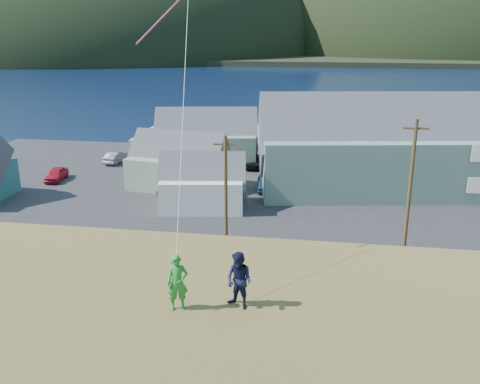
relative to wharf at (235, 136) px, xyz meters
name	(u,v)px	position (x,y,z in m)	size (l,w,h in m)	color
ground	(226,263)	(6.00, -40.00, -0.45)	(900.00, 900.00, 0.00)	#0A1638
grass_strip	(220,276)	(6.00, -42.00, -0.40)	(110.00, 8.00, 0.10)	#4C3D19
waterfront_lot	(257,189)	(6.00, -23.00, -0.39)	(72.00, 36.00, 0.12)	#28282B
wharf	(235,136)	(0.00, 0.00, 0.00)	(26.00, 14.00, 0.90)	gray
far_shore	(318,47)	(6.00, 290.00, 0.55)	(900.00, 320.00, 2.00)	black
far_hills	(381,49)	(41.59, 239.38, 1.55)	(760.00, 265.00, 143.00)	black
lodge	(431,147)	(22.20, -21.08, 3.92)	(33.31, 14.17, 11.35)	gray
shed_palegreen_near	(178,163)	(-1.73, -23.63, 2.08)	(9.94, 7.03, 6.69)	gray
shed_white	(202,183)	(1.99, -29.29, 1.84)	(8.09, 5.95, 5.93)	white
shed_palegreen_far	(206,138)	(-1.03, -13.92, 2.52)	(12.48, 8.39, 7.78)	gray
utility_poles	(196,190)	(3.72, -38.50, 4.17)	(31.74, 0.24, 9.75)	#47331E
parked_cars	(189,167)	(-1.91, -18.75, 0.41)	(27.08, 13.38, 1.54)	#37658A
kite_flyer_green	(177,283)	(7.99, -58.50, 7.62)	(0.64, 0.42, 1.75)	#25892D
kite_flyer_navy	(239,280)	(9.79, -58.10, 7.64)	(0.86, 0.67, 1.78)	#131635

